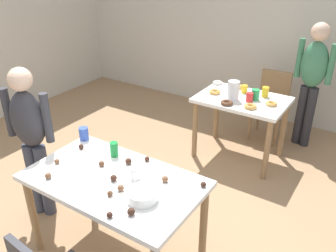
# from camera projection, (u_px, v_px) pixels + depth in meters

# --- Properties ---
(ground_plane) EXTENTS (6.40, 6.40, 0.00)m
(ground_plane) POSITION_uv_depth(u_px,v_px,m) (127.00, 245.00, 3.03)
(ground_plane) COLOR #9E7A56
(wall_back) EXTENTS (6.40, 0.10, 2.60)m
(wall_back) POSITION_uv_depth(u_px,v_px,m) (270.00, 26.00, 4.84)
(wall_back) COLOR beige
(wall_back) RESTS_ON ground_plane
(dining_table_near) EXTENTS (1.31, 0.77, 0.75)m
(dining_table_near) POSITION_uv_depth(u_px,v_px,m) (114.00, 189.00, 2.65)
(dining_table_near) COLOR white
(dining_table_near) RESTS_ON ground_plane
(dining_table_far) EXTENTS (0.99, 0.70, 0.75)m
(dining_table_far) POSITION_uv_depth(u_px,v_px,m) (241.00, 108.00, 4.04)
(dining_table_far) COLOR white
(dining_table_far) RESTS_ON ground_plane
(chair_far_table) EXTENTS (0.42, 0.42, 0.87)m
(chair_far_table) POSITION_uv_depth(u_px,v_px,m) (271.00, 101.00, 4.56)
(chair_far_table) COLOR olive
(chair_far_table) RESTS_ON ground_plane
(person_girl_near) EXTENTS (0.45, 0.28, 1.43)m
(person_girl_near) POSITION_uv_depth(u_px,v_px,m) (31.00, 133.00, 3.03)
(person_girl_near) COLOR #383D4C
(person_girl_near) RESTS_ON ground_plane
(person_adult_far) EXTENTS (0.45, 0.27, 1.53)m
(person_adult_far) POSITION_uv_depth(u_px,v_px,m) (312.00, 75.00, 4.18)
(person_adult_far) COLOR #28282D
(person_adult_far) RESTS_ON ground_plane
(mixing_bowl) EXTENTS (0.21, 0.21, 0.07)m
(mixing_bowl) POSITION_uv_depth(u_px,v_px,m) (142.00, 195.00, 2.37)
(mixing_bowl) COLOR white
(mixing_bowl) RESTS_ON dining_table_near
(soda_can) EXTENTS (0.07, 0.07, 0.12)m
(soda_can) POSITION_uv_depth(u_px,v_px,m) (114.00, 149.00, 2.86)
(soda_can) COLOR #198438
(soda_can) RESTS_ON dining_table_near
(fork_near) EXTENTS (0.17, 0.02, 0.01)m
(fork_near) POSITION_uv_depth(u_px,v_px,m) (75.00, 192.00, 2.46)
(fork_near) COLOR silver
(fork_near) RESTS_ON dining_table_near
(cup_near_0) EXTENTS (0.07, 0.07, 0.10)m
(cup_near_0) POSITION_uv_depth(u_px,v_px,m) (135.00, 173.00, 2.59)
(cup_near_0) COLOR white
(cup_near_0) RESTS_ON dining_table_near
(cup_near_1) EXTENTS (0.08, 0.08, 0.11)m
(cup_near_1) POSITION_uv_depth(u_px,v_px,m) (84.00, 134.00, 3.11)
(cup_near_1) COLOR #3351B2
(cup_near_1) RESTS_ON dining_table_near
(cake_ball_0) EXTENTS (0.04, 0.04, 0.04)m
(cake_ball_0) POSITION_uv_depth(u_px,v_px,m) (147.00, 159.00, 2.81)
(cake_ball_0) COLOR #3D2319
(cake_ball_0) RESTS_ON dining_table_near
(cake_ball_1) EXTENTS (0.05, 0.05, 0.05)m
(cake_ball_1) POSITION_uv_depth(u_px,v_px,m) (48.00, 176.00, 2.60)
(cake_ball_1) COLOR brown
(cake_ball_1) RESTS_ON dining_table_near
(cake_ball_2) EXTENTS (0.04, 0.04, 0.04)m
(cake_ball_2) POSITION_uv_depth(u_px,v_px,m) (110.00, 194.00, 2.42)
(cake_ball_2) COLOR brown
(cake_ball_2) RESTS_ON dining_table_near
(cake_ball_3) EXTENTS (0.04, 0.04, 0.04)m
(cake_ball_3) POSITION_uv_depth(u_px,v_px,m) (203.00, 184.00, 2.51)
(cake_ball_3) COLOR #3D2319
(cake_ball_3) RESTS_ON dining_table_near
(cake_ball_4) EXTENTS (0.04, 0.04, 0.04)m
(cake_ball_4) POSITION_uv_depth(u_px,v_px,m) (81.00, 147.00, 2.98)
(cake_ball_4) COLOR #3D2319
(cake_ball_4) RESTS_ON dining_table_near
(cake_ball_5) EXTENTS (0.05, 0.05, 0.05)m
(cake_ball_5) POSITION_uv_depth(u_px,v_px,m) (121.00, 188.00, 2.47)
(cake_ball_5) COLOR brown
(cake_ball_5) RESTS_ON dining_table_near
(cake_ball_6) EXTENTS (0.05, 0.05, 0.05)m
(cake_ball_6) POSITION_uv_depth(u_px,v_px,m) (165.00, 179.00, 2.56)
(cake_ball_6) COLOR brown
(cake_ball_6) RESTS_ON dining_table_near
(cake_ball_7) EXTENTS (0.05, 0.05, 0.05)m
(cake_ball_7) POSITION_uv_depth(u_px,v_px,m) (128.00, 161.00, 2.77)
(cake_ball_7) COLOR #3D2319
(cake_ball_7) RESTS_ON dining_table_near
(cake_ball_8) EXTENTS (0.04, 0.04, 0.04)m
(cake_ball_8) POSITION_uv_depth(u_px,v_px,m) (110.00, 215.00, 2.23)
(cake_ball_8) COLOR #3D2319
(cake_ball_8) RESTS_ON dining_table_near
(cake_ball_9) EXTENTS (0.05, 0.05, 0.05)m
(cake_ball_9) POSITION_uv_depth(u_px,v_px,m) (131.00, 212.00, 2.24)
(cake_ball_9) COLOR #3D2319
(cake_ball_9) RESTS_ON dining_table_near
(cake_ball_10) EXTENTS (0.05, 0.05, 0.05)m
(cake_ball_10) POSITION_uv_depth(u_px,v_px,m) (114.00, 178.00, 2.57)
(cake_ball_10) COLOR #3D2319
(cake_ball_10) RESTS_ON dining_table_near
(cake_ball_11) EXTENTS (0.04, 0.04, 0.04)m
(cake_ball_11) POSITION_uv_depth(u_px,v_px,m) (101.00, 164.00, 2.74)
(cake_ball_11) COLOR brown
(cake_ball_11) RESTS_ON dining_table_near
(cake_ball_12) EXTENTS (0.04, 0.04, 0.04)m
(cake_ball_12) POSITION_uv_depth(u_px,v_px,m) (57.00, 161.00, 2.78)
(cake_ball_12) COLOR brown
(cake_ball_12) RESTS_ON dining_table_near
(pitcher_far) EXTENTS (0.13, 0.13, 0.21)m
(pitcher_far) POSITION_uv_depth(u_px,v_px,m) (233.00, 90.00, 3.90)
(pitcher_far) COLOR white
(pitcher_far) RESTS_ON dining_table_far
(cup_far_0) EXTENTS (0.09, 0.09, 0.12)m
(cup_far_0) POSITION_uv_depth(u_px,v_px,m) (255.00, 95.00, 3.92)
(cup_far_0) COLOR green
(cup_far_0) RESTS_ON dining_table_far
(cup_far_1) EXTENTS (0.08, 0.08, 0.11)m
(cup_far_1) POSITION_uv_depth(u_px,v_px,m) (265.00, 92.00, 4.00)
(cup_far_1) COLOR yellow
(cup_far_1) RESTS_ON dining_table_far
(cup_far_2) EXTENTS (0.08, 0.08, 0.10)m
(cup_far_2) POSITION_uv_depth(u_px,v_px,m) (250.00, 97.00, 3.87)
(cup_far_2) COLOR red
(cup_far_2) RESTS_ON dining_table_far
(cup_far_3) EXTENTS (0.07, 0.07, 0.09)m
(cup_far_3) POSITION_uv_depth(u_px,v_px,m) (244.00, 89.00, 4.11)
(cup_far_3) COLOR yellow
(cup_far_3) RESTS_ON dining_table_far
(donut_far_0) EXTENTS (0.13, 0.13, 0.04)m
(donut_far_0) POSITION_uv_depth(u_px,v_px,m) (250.00, 106.00, 3.73)
(donut_far_0) COLOR gold
(donut_far_0) RESTS_ON dining_table_far
(donut_far_1) EXTENTS (0.12, 0.12, 0.04)m
(donut_far_1) POSITION_uv_depth(u_px,v_px,m) (271.00, 104.00, 3.80)
(donut_far_1) COLOR gold
(donut_far_1) RESTS_ON dining_table_far
(donut_far_2) EXTENTS (0.12, 0.12, 0.03)m
(donut_far_2) POSITION_uv_depth(u_px,v_px,m) (218.00, 83.00, 4.39)
(donut_far_2) COLOR white
(donut_far_2) RESTS_ON dining_table_far
(donut_far_3) EXTENTS (0.13, 0.13, 0.04)m
(donut_far_3) POSITION_uv_depth(u_px,v_px,m) (215.00, 92.00, 4.10)
(donut_far_3) COLOR gold
(donut_far_3) RESTS_ON dining_table_far
(donut_far_4) EXTENTS (0.13, 0.13, 0.04)m
(donut_far_4) POSITION_uv_depth(u_px,v_px,m) (238.00, 87.00, 4.26)
(donut_far_4) COLOR gold
(donut_far_4) RESTS_ON dining_table_far
(donut_far_5) EXTENTS (0.13, 0.13, 0.04)m
(donut_far_5) POSITION_uv_depth(u_px,v_px,m) (227.00, 103.00, 3.82)
(donut_far_5) COLOR brown
(donut_far_5) RESTS_ON dining_table_far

